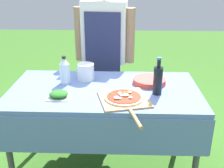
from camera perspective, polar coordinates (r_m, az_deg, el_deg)
prep_table at (r=2.20m, az=-1.58°, el=-3.08°), size 1.48×0.80×0.79m
person_cook at (r=2.79m, az=-1.54°, el=7.40°), size 0.59×0.24×1.57m
pizza_on_peel at (r=1.97m, az=2.52°, el=-3.03°), size 0.40×0.59×0.05m
oil_bottle at (r=2.06m, az=9.29°, el=0.84°), size 0.07×0.07×0.28m
water_bottle at (r=2.26m, az=-9.61°, el=2.68°), size 0.08×0.08×0.23m
herb_container at (r=2.05m, az=-10.77°, el=-2.10°), size 0.16×0.15×0.05m
mixing_tub at (r=2.33m, az=-5.37°, el=2.47°), size 0.14×0.14×0.14m
plate_stack at (r=2.28m, az=7.58°, el=0.64°), size 0.27×0.27×0.04m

